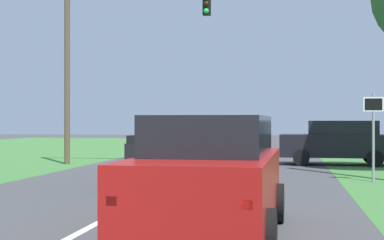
% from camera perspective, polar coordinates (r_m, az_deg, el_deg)
% --- Properties ---
extents(ground_plane, '(120.00, 120.00, 0.00)m').
position_cam_1_polar(ground_plane, '(14.98, -3.80, -7.26)').
color(ground_plane, '#424244').
extents(red_suv_near, '(2.33, 4.93, 1.95)m').
position_cam_1_polar(red_suv_near, '(9.34, 1.86, -5.28)').
color(red_suv_near, '#9E1411').
rests_on(red_suv_near, ground_plane).
extents(pickup_truck_lead, '(2.42, 5.52, 1.93)m').
position_cam_1_polar(pickup_truck_lead, '(16.66, -1.37, -3.10)').
color(pickup_truck_lead, black).
rests_on(pickup_truck_lead, ground_plane).
extents(traffic_light, '(6.88, 0.40, 7.83)m').
position_cam_1_polar(traffic_light, '(24.88, -8.59, 7.42)').
color(traffic_light, brown).
rests_on(traffic_light, ground_plane).
extents(keep_moving_sign, '(0.60, 0.09, 2.73)m').
position_cam_1_polar(keep_moving_sign, '(18.40, 17.57, -0.50)').
color(keep_moving_sign, gray).
rests_on(keep_moving_sign, ground_plane).
extents(crossing_suv_far, '(4.79, 2.17, 1.88)m').
position_cam_1_polar(crossing_suv_far, '(25.07, 14.31, -2.11)').
color(crossing_suv_far, black).
rests_on(crossing_suv_far, ground_plane).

